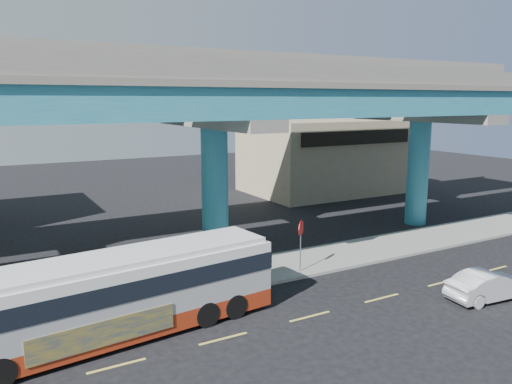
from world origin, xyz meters
TOP-DOWN VIEW (x-y plane):
  - ground at (0.00, 0.00)m, footprint 120.00×120.00m
  - sidewalk at (0.00, 5.50)m, footprint 70.00×4.00m
  - lane_markings at (-0.00, -0.30)m, footprint 58.00×0.12m
  - viaduct at (-0.00, 9.11)m, footprint 52.00×12.40m
  - building_beige at (18.00, 22.98)m, footprint 14.00×10.23m
  - transit_bus at (-7.30, 1.81)m, footprint 12.65×3.99m
  - sedan at (8.05, -2.75)m, footprint 2.25×4.36m
  - stop_sign at (2.58, 4.18)m, footprint 0.66×0.53m

SIDE VIEW (x-z plane):
  - ground at x=0.00m, z-range 0.00..0.00m
  - lane_markings at x=0.00m, z-range 0.00..0.01m
  - sidewalk at x=0.00m, z-range 0.00..0.15m
  - sedan at x=8.05m, z-range 0.00..1.34m
  - transit_bus at x=-7.30m, z-range 0.15..3.35m
  - stop_sign at x=2.58m, z-range 0.76..3.47m
  - building_beige at x=18.00m, z-range 0.01..7.01m
  - viaduct at x=0.00m, z-range 3.29..14.99m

